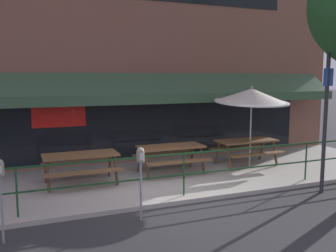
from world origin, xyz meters
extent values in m
plane|color=#2D2D30|center=(0.00, 0.00, 0.00)|extent=(120.00, 120.00, 0.00)
cube|color=#ADA89E|center=(0.00, 2.00, 0.05)|extent=(15.00, 4.00, 0.10)
cube|color=brown|center=(0.00, 4.25, 3.99)|extent=(15.00, 0.50, 7.97)
cube|color=black|center=(0.00, 3.99, 1.35)|extent=(12.00, 0.02, 2.30)
cube|color=red|center=(-2.25, 3.97, 1.65)|extent=(1.50, 0.02, 0.70)
cube|color=#335138|center=(0.00, 3.45, 2.50)|extent=(13.80, 0.92, 0.70)
cube|color=#335138|center=(0.00, 2.94, 2.10)|extent=(13.80, 0.08, 0.28)
cube|color=black|center=(4.12, 3.86, 2.03)|extent=(0.04, 0.28, 0.04)
cube|color=black|center=(4.12, 3.72, 1.85)|extent=(0.18, 0.18, 0.28)
cube|color=beige|center=(4.12, 3.72, 1.85)|extent=(0.13, 0.19, 0.20)
cylinder|color=#194723|center=(-3.45, 0.30, 0.57)|extent=(0.04, 0.04, 0.95)
cylinder|color=#194723|center=(0.00, 0.30, 0.57)|extent=(0.04, 0.04, 0.95)
cylinder|color=#194723|center=(3.45, 0.30, 0.57)|extent=(0.04, 0.04, 0.95)
cube|color=#194723|center=(0.00, 0.30, 1.05)|extent=(13.80, 0.04, 0.04)
cube|color=#194723|center=(0.00, 0.30, 0.57)|extent=(13.80, 0.03, 0.03)
cube|color=brown|center=(-1.98, 2.05, 0.84)|extent=(1.80, 0.80, 0.05)
cube|color=brown|center=(-1.98, 1.47, 0.54)|extent=(1.80, 0.26, 0.04)
cube|color=brown|center=(-1.98, 2.63, 0.54)|extent=(1.80, 0.26, 0.04)
cylinder|color=brown|center=(-1.18, 1.73, 0.47)|extent=(0.07, 0.30, 0.73)
cylinder|color=brown|center=(-1.18, 2.37, 0.47)|extent=(0.07, 0.30, 0.73)
cylinder|color=brown|center=(-2.78, 1.73, 0.47)|extent=(0.07, 0.30, 0.73)
cylinder|color=brown|center=(-2.78, 2.37, 0.47)|extent=(0.07, 0.30, 0.73)
cube|color=brown|center=(0.48, 2.21, 0.84)|extent=(1.80, 0.80, 0.05)
cube|color=brown|center=(0.48, 1.63, 0.54)|extent=(1.80, 0.26, 0.04)
cube|color=brown|center=(0.48, 2.79, 0.54)|extent=(1.80, 0.26, 0.04)
cylinder|color=brown|center=(1.28, 1.89, 0.47)|extent=(0.07, 0.30, 0.73)
cylinder|color=brown|center=(1.28, 2.53, 0.47)|extent=(0.07, 0.30, 0.73)
cylinder|color=brown|center=(-0.32, 1.89, 0.47)|extent=(0.07, 0.30, 0.73)
cylinder|color=brown|center=(-0.32, 2.53, 0.47)|extent=(0.07, 0.30, 0.73)
cube|color=brown|center=(2.95, 2.24, 0.84)|extent=(1.80, 0.80, 0.05)
cube|color=brown|center=(2.95, 1.66, 0.54)|extent=(1.80, 0.26, 0.04)
cube|color=brown|center=(2.95, 2.82, 0.54)|extent=(1.80, 0.26, 0.04)
cylinder|color=brown|center=(3.75, 1.92, 0.47)|extent=(0.07, 0.30, 0.73)
cylinder|color=brown|center=(3.75, 2.56, 0.47)|extent=(0.07, 0.30, 0.73)
cylinder|color=brown|center=(2.15, 1.92, 0.47)|extent=(0.07, 0.30, 0.73)
cylinder|color=brown|center=(2.15, 2.56, 0.47)|extent=(0.07, 0.30, 0.73)
cylinder|color=#B7B2A8|center=(2.95, 2.05, 1.25)|extent=(0.04, 0.04, 2.30)
cone|color=silver|center=(2.95, 2.05, 2.20)|extent=(2.10, 2.12, 0.53)
cylinder|color=white|center=(2.95, 2.05, 2.01)|extent=(2.14, 2.14, 0.18)
sphere|color=#B7B2A8|center=(2.95, 2.05, 2.44)|extent=(0.07, 0.07, 0.07)
cylinder|color=gray|center=(-3.69, -0.58, 0.57)|extent=(0.04, 0.04, 1.15)
cylinder|color=gray|center=(-1.27, -0.50, 0.57)|extent=(0.04, 0.04, 1.15)
cylinder|color=gray|center=(-1.27, -0.50, 1.25)|extent=(0.15, 0.15, 0.20)
sphere|color=gray|center=(-1.27, -0.50, 1.35)|extent=(0.14, 0.14, 0.14)
cube|color=silver|center=(-1.27, -0.58, 1.26)|extent=(0.08, 0.01, 0.13)
cylinder|color=#2D2D33|center=(3.27, -0.45, 1.89)|extent=(0.09, 0.09, 3.78)
cube|color=blue|center=(3.27, -0.47, 2.72)|extent=(0.28, 0.02, 0.40)
camera|label=1|loc=(-3.39, -7.06, 2.74)|focal=40.00mm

